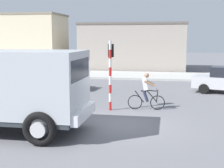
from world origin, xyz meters
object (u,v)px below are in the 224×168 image
(truck_foreground, at_px, (10,86))
(cyclist, at_px, (146,91))
(traffic_light_pole, at_px, (111,66))
(car_red_near, at_px, (53,77))

(truck_foreground, distance_m, cyclist, 6.31)
(truck_foreground, distance_m, traffic_light_pole, 4.96)
(truck_foreground, bearing_deg, traffic_light_pole, 55.24)
(truck_foreground, height_order, cyclist, truck_foreground)
(truck_foreground, relative_size, cyclist, 3.15)
(cyclist, distance_m, car_red_near, 8.02)
(truck_foreground, height_order, car_red_near, truck_foreground)
(traffic_light_pole, height_order, car_red_near, traffic_light_pole)
(car_red_near, bearing_deg, cyclist, -37.00)
(truck_foreground, height_order, traffic_light_pole, traffic_light_pole)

